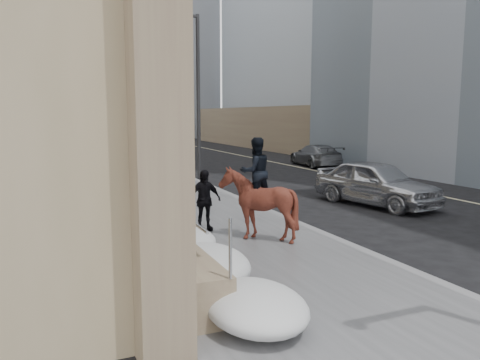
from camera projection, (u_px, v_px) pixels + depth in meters
name	position (u px, v px, depth m)	size (l,w,h in m)	color
ground	(277.00, 278.00, 9.42)	(140.00, 140.00, 0.00)	black
sidewalk	(161.00, 196.00, 18.54)	(5.00, 80.00, 0.12)	#4F4F51
curb	(223.00, 192.00, 19.55)	(0.24, 80.00, 0.12)	slate
lane_line	(375.00, 183.00, 22.59)	(0.15, 70.00, 0.01)	#BFB78C
limestone_building	(13.00, 6.00, 24.38)	(6.10, 44.00, 18.00)	tan
far_podium	(454.00, 139.00, 24.24)	(2.00, 80.00, 4.00)	#7D6651
bg_building_mid	(102.00, 35.00, 63.78)	(30.00, 12.00, 28.00)	slate
bg_building_far	(26.00, 70.00, 71.43)	(24.00, 12.00, 20.00)	gray
streetlight_mid	(195.00, 87.00, 22.62)	(1.71, 0.24, 8.00)	#2D2D30
streetlight_far	(126.00, 100.00, 40.87)	(1.71, 0.24, 8.00)	#2D2D30
traffic_signal	(147.00, 103.00, 29.74)	(4.10, 0.22, 6.00)	#2D2D30
snow_bank	(133.00, 196.00, 16.21)	(1.70, 18.10, 0.76)	silver
mounted_horse_left	(146.00, 192.00, 12.14)	(1.72, 2.79, 2.75)	#472A15
mounted_horse_right	(257.00, 198.00, 11.77)	(1.57, 1.74, 2.58)	#4E2016
pedestrian	(204.00, 200.00, 12.70)	(0.98, 0.41, 1.68)	black
car_silver	(376.00, 183.00, 16.92)	(1.94, 4.82, 1.64)	#B9BBC1
car_grey	(315.00, 155.00, 29.85)	(1.95, 4.80, 1.39)	slate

